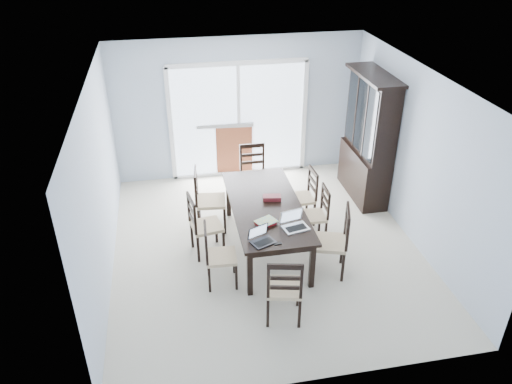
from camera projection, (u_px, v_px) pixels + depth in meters
floor at (266, 247)px, 7.57m from camera, size 5.00×5.00×0.00m
ceiling at (268, 79)px, 6.28m from camera, size 5.00×5.00×0.00m
back_wall at (238, 109)px, 9.06m from camera, size 4.50×0.02×2.60m
wall_left at (99, 186)px, 6.56m from camera, size 0.02×5.00×2.60m
wall_right at (417, 158)px, 7.29m from camera, size 0.02×5.00×2.60m
balcony at (232, 153)px, 10.58m from camera, size 4.50×2.00×0.10m
railing at (225, 110)px, 11.13m from camera, size 4.50×0.06×1.10m
dining_table at (266, 209)px, 7.24m from camera, size 1.00×2.20×0.75m
china_hutch at (368, 139)px, 8.43m from camera, size 0.50×1.38×2.20m
sliding_door at (239, 120)px, 9.14m from camera, size 2.52×0.05×2.18m
chair_left_near at (214, 249)px, 6.58m from camera, size 0.43×0.42×1.05m
chair_left_mid at (200, 219)px, 7.15m from camera, size 0.50×0.49×1.12m
chair_left_far at (204, 193)px, 7.72m from camera, size 0.50×0.49×1.19m
chair_right_near at (337, 234)px, 6.75m from camera, size 0.57×0.56×1.19m
chair_right_mid at (318, 209)px, 7.51m from camera, size 0.40×0.39×1.02m
chair_right_far at (306, 191)px, 7.94m from camera, size 0.43×0.42×1.06m
chair_end_near at (284, 284)px, 5.92m from camera, size 0.51×0.52×1.13m
chair_end_far at (253, 167)px, 8.54m from camera, size 0.43×0.45×1.15m
laptop_dark at (263, 240)px, 6.36m from camera, size 0.36×0.31×0.21m
laptop_silver at (296, 225)px, 6.64m from camera, size 0.38×0.30×0.23m
book_stack at (266, 222)px, 6.75m from camera, size 0.34×0.31×0.05m
cell_phone at (278, 244)px, 6.35m from camera, size 0.10×0.05×0.01m
game_box at (272, 198)px, 7.30m from camera, size 0.28×0.17×0.07m
hot_tub at (200, 133)px, 10.06m from camera, size 2.12×1.93×1.03m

